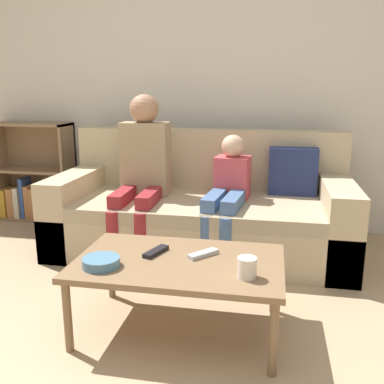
% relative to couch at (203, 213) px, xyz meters
% --- Properties ---
extents(wall_back, '(12.00, 0.06, 2.60)m').
position_rel_couch_xyz_m(wall_back, '(0.11, 0.65, 1.01)').
color(wall_back, beige).
rests_on(wall_back, ground_plane).
extents(couch, '(2.18, 0.95, 0.89)m').
position_rel_couch_xyz_m(couch, '(0.00, 0.00, 0.00)').
color(couch, tan).
rests_on(couch, ground_plane).
extents(bookshelf, '(0.72, 0.28, 0.91)m').
position_rel_couch_xyz_m(bookshelf, '(-1.68, 0.49, 0.05)').
color(bookshelf, '#8E7051').
rests_on(bookshelf, ground_plane).
extents(coffee_table, '(1.02, 0.63, 0.39)m').
position_rel_couch_xyz_m(coffee_table, '(0.07, -1.16, 0.06)').
color(coffee_table, brown).
rests_on(coffee_table, ground_plane).
extents(person_adult, '(0.36, 0.66, 1.17)m').
position_rel_couch_xyz_m(person_adult, '(-0.44, -0.09, 0.38)').
color(person_adult, maroon).
rests_on(person_adult, ground_plane).
extents(person_child, '(0.30, 0.67, 0.89)m').
position_rel_couch_xyz_m(person_child, '(0.20, -0.16, 0.22)').
color(person_child, '#476693').
rests_on(person_child, ground_plane).
extents(cup_near, '(0.09, 0.09, 0.10)m').
position_rel_couch_xyz_m(cup_near, '(0.41, -1.30, 0.15)').
color(cup_near, silver).
rests_on(cup_near, coffee_table).
extents(tv_remote_0, '(0.15, 0.16, 0.02)m').
position_rel_couch_xyz_m(tv_remote_0, '(0.18, -1.08, 0.11)').
color(tv_remote_0, '#B7B7BC').
rests_on(tv_remote_0, coffee_table).
extents(tv_remote_1, '(0.10, 0.18, 0.02)m').
position_rel_couch_xyz_m(tv_remote_1, '(-0.06, -1.10, 0.11)').
color(tv_remote_1, black).
rests_on(tv_remote_1, coffee_table).
extents(snack_bowl, '(0.18, 0.18, 0.05)m').
position_rel_couch_xyz_m(snack_bowl, '(-0.28, -1.30, 0.12)').
color(snack_bowl, teal).
rests_on(snack_bowl, coffee_table).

